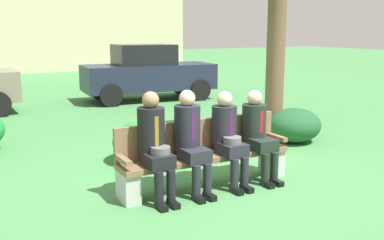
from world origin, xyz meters
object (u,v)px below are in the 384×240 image
object	(u,v)px
shrub_mid_lawn	(146,141)
parked_car_far	(148,72)
seated_man_leftmost	(154,141)
park_bench	(204,154)
seated_man_centerright	(228,134)
shrub_far_lawn	(294,125)
seated_man_rightmost	(258,130)
seated_man_centerleft	(190,136)

from	to	relation	value
shrub_mid_lawn	parked_car_far	distance (m)	6.50
seated_man_leftmost	park_bench	bearing A→B (deg)	9.43
seated_man_centerright	shrub_mid_lawn	bearing A→B (deg)	108.71
seated_man_leftmost	shrub_far_lawn	world-z (taller)	seated_man_leftmost
shrub_far_lawn	parked_car_far	bearing A→B (deg)	93.17
seated_man_rightmost	shrub_mid_lawn	bearing A→B (deg)	123.50
shrub_far_lawn	seated_man_rightmost	bearing A→B (deg)	-144.60
park_bench	seated_man_rightmost	xyz separation A→B (m)	(0.79, -0.13, 0.27)
seated_man_centerleft	seated_man_rightmost	xyz separation A→B (m)	(1.07, -0.01, -0.04)
shrub_mid_lawn	park_bench	bearing A→B (deg)	-80.34
parked_car_far	shrub_mid_lawn	bearing A→B (deg)	-113.78
park_bench	parked_car_far	bearing A→B (deg)	72.15
seated_man_centerleft	shrub_mid_lawn	xyz separation A→B (m)	(0.04, 1.56, -0.41)
seated_man_rightmost	shrub_far_lawn	size ratio (longest dim) A/B	1.22
shrub_mid_lawn	parked_car_far	size ratio (longest dim) A/B	0.27
park_bench	seated_man_leftmost	world-z (taller)	seated_man_leftmost
seated_man_centerleft	shrub_far_lawn	distance (m)	3.31
park_bench	shrub_far_lawn	xyz separation A→B (m)	(2.71, 1.23, -0.12)
seated_man_centerright	shrub_far_lawn	distance (m)	2.81
seated_man_leftmost	shrub_mid_lawn	size ratio (longest dim) A/B	1.26
seated_man_leftmost	seated_man_rightmost	distance (m)	1.58
seated_man_rightmost	parked_car_far	distance (m)	7.67
park_bench	shrub_far_lawn	size ratio (longest dim) A/B	2.36
seated_man_leftmost	parked_car_far	xyz separation A→B (m)	(3.16, 7.50, 0.09)
shrub_far_lawn	parked_car_far	distance (m)	6.17
seated_man_centerleft	shrub_mid_lawn	distance (m)	1.61
shrub_mid_lawn	shrub_far_lawn	bearing A→B (deg)	-3.91
park_bench	seated_man_centerleft	xyz separation A→B (m)	(-0.28, -0.13, 0.31)
seated_man_centerleft	seated_man_centerright	bearing A→B (deg)	-1.12
park_bench	shrub_mid_lawn	world-z (taller)	park_bench
seated_man_leftmost	seated_man_rightmost	bearing A→B (deg)	-0.11
park_bench	seated_man_leftmost	distance (m)	0.86
seated_man_centerleft	seated_man_centerright	xyz separation A→B (m)	(0.57, -0.01, -0.03)
seated_man_leftmost	shrub_mid_lawn	bearing A→B (deg)	70.70
seated_man_rightmost	seated_man_leftmost	bearing A→B (deg)	179.89
park_bench	seated_man_centerright	xyz separation A→B (m)	(0.29, -0.14, 0.27)
seated_man_centerright	seated_man_centerleft	bearing A→B (deg)	178.88
seated_man_centerleft	seated_man_rightmost	world-z (taller)	seated_man_centerleft
shrub_mid_lawn	shrub_far_lawn	size ratio (longest dim) A/B	1.04
seated_man_rightmost	parked_car_far	size ratio (longest dim) A/B	0.31
seated_man_centerleft	shrub_far_lawn	size ratio (longest dim) A/B	1.29
seated_man_rightmost	seated_man_centerleft	bearing A→B (deg)	179.61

